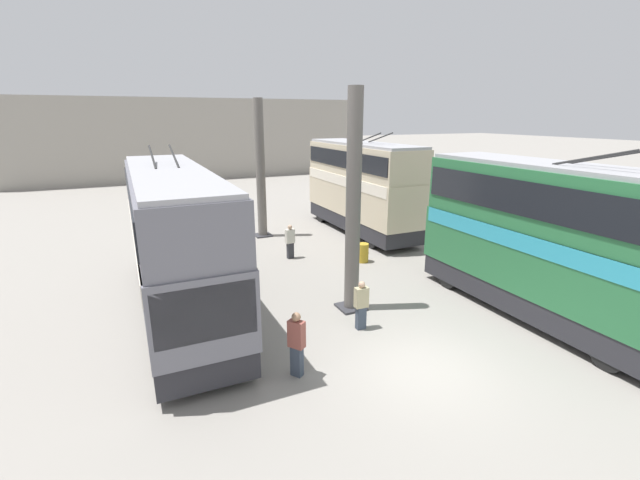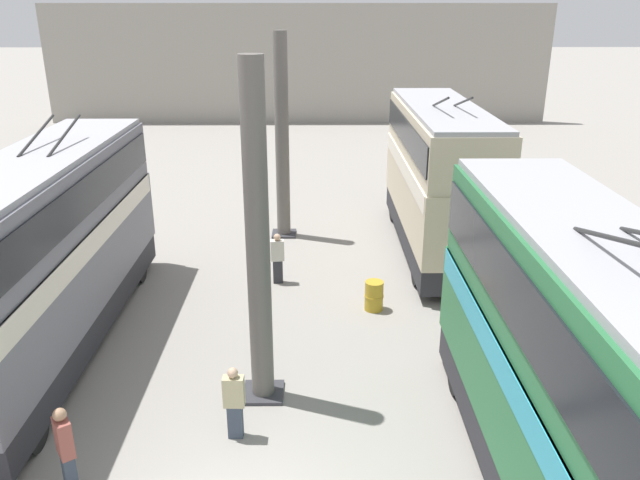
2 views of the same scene
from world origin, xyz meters
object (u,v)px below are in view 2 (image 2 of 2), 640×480
Objects in this scene: bus_left_far at (439,170)px; person_by_right_row at (66,449)px; person_aisle_foreground at (234,401)px; bus_right_near at (43,244)px; bus_left_near at (577,357)px; person_aisle_midway at (278,257)px; oil_drum at (374,296)px.

bus_left_far is 14.78m from person_by_right_row.
person_aisle_foreground is at bearing 150.18° from bus_left_far.
person_by_right_row reaches higher than person_aisle_foreground.
person_by_right_row is (-5.23, -2.22, -1.84)m from bus_right_near.
person_aisle_foreground is at bearing -6.18° from person_by_right_row.
person_by_right_row is at bearing -157.02° from bus_right_near.
bus_left_near is 10.86m from person_aisle_midway.
oil_drum is at bearing 14.53° from person_by_right_row.
bus_left_far is 5.61× the size of person_aisle_midway.
bus_left_near reaches higher than oil_drum.
bus_right_near is 6.52m from person_aisle_foreground.
bus_left_far is 5.69× the size of person_aisle_foreground.
person_by_right_row is 2.05× the size of oil_drum.
oil_drum is at bearing 19.48° from bus_left_near.
oil_drum is (-4.69, 2.58, -2.48)m from bus_left_far.
bus_left_far reaches higher than person_by_right_row.
bus_right_near is 12.52× the size of oil_drum.
oil_drum is (-1.88, -2.86, -0.42)m from person_aisle_midway.
bus_right_near is 6.79× the size of person_aisle_foreground.
bus_left_far is at bearing 111.70° from person_aisle_midway.
person_by_right_row is (-11.80, 8.67, -1.96)m from bus_left_far.
oil_drum is (7.11, -6.09, -0.52)m from person_by_right_row.
bus_right_near is 8.84m from oil_drum.
bus_left_far is at bearing 18.79° from person_by_right_row.
bus_left_near is 6.47m from person_aisle_foreground.
person_aisle_midway is at bearing 35.32° from person_by_right_row.
person_by_right_row is at bearing 139.44° from oil_drum.
person_aisle_midway is at bearing 30.63° from bus_left_near.
bus_left_near is 5.16× the size of person_by_right_row.
bus_left_near is 1.01× the size of bus_left_far.
person_aisle_midway is at bearing 56.59° from oil_drum.
bus_left_near reaches higher than person_by_right_row.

